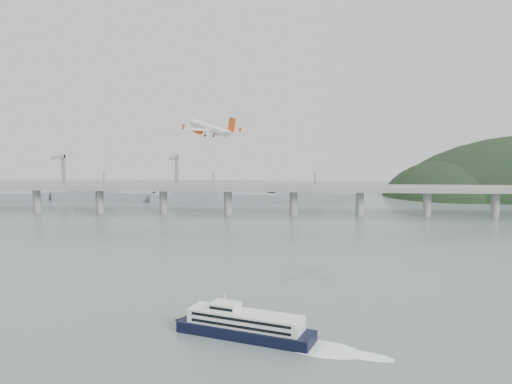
{
  "coord_description": "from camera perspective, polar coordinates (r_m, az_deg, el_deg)",
  "views": [
    {
      "loc": [
        15.32,
        -207.74,
        69.39
      ],
      "look_at": [
        0.0,
        55.0,
        36.0
      ],
      "focal_mm": 38.0,
      "sensor_mm": 36.0,
      "label": 1
    }
  ],
  "objects": [
    {
      "name": "airliner",
      "position": [
        275.98,
        -4.83,
        6.7
      ],
      "size": [
        31.63,
        31.79,
        10.37
      ],
      "rotation": [
        0.05,
        -0.19,
        2.35
      ],
      "color": "white",
      "rests_on": "ground"
    },
    {
      "name": "bridge",
      "position": [
        411.34,
        1.02,
        0.0
      ],
      "size": [
        800.0,
        22.0,
        23.9
      ],
      "color": "gray",
      "rests_on": "ground"
    },
    {
      "name": "ferry",
      "position": [
        182.23,
        -1.13,
        -13.85
      ],
      "size": [
        72.76,
        31.72,
        14.22
      ],
      "rotation": [
        0.0,
        0.0,
        -0.34
      ],
      "color": "black",
      "rests_on": "ground"
    },
    {
      "name": "ground",
      "position": [
        219.56,
        -0.85,
        -11.19
      ],
      "size": [
        900.0,
        900.0,
        0.0
      ],
      "primitive_type": "plane",
      "color": "slate",
      "rests_on": "ground"
    },
    {
      "name": "distant_fleet",
      "position": [
        506.63,
        -16.38,
        -0.23
      ],
      "size": [
        453.0,
        60.9,
        40.0
      ],
      "color": "gray",
      "rests_on": "ground"
    }
  ]
}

